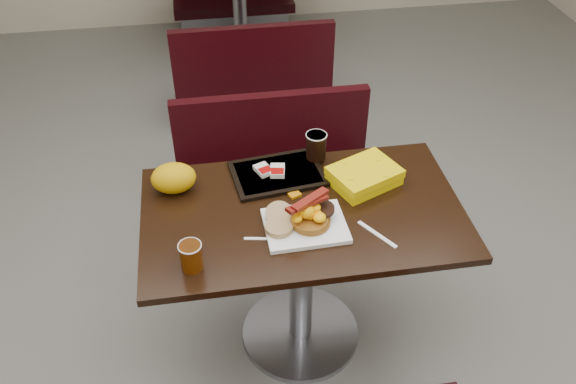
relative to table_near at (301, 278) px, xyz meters
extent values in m
cube|color=slate|center=(0.00, 0.00, -0.38)|extent=(6.00, 7.00, 0.01)
cube|color=white|center=(-0.01, -0.10, 0.38)|extent=(0.30, 0.24, 0.02)
cylinder|color=#8D5D17|center=(0.01, -0.09, 0.41)|extent=(0.17, 0.17, 0.03)
cylinder|color=black|center=(0.06, -0.06, 0.43)|extent=(0.12, 0.12, 0.01)
ellipsoid|color=yellow|center=(-0.01, -0.10, 0.45)|extent=(0.11, 0.10, 0.05)
cylinder|color=tan|center=(-0.11, -0.11, 0.40)|extent=(0.13, 0.13, 0.02)
cylinder|color=tan|center=(-0.10, -0.05, 0.42)|extent=(0.13, 0.13, 0.06)
cylinder|color=#7E3304|center=(-0.42, -0.23, 0.43)|extent=(0.09, 0.09, 0.10)
cube|color=white|center=(0.24, -0.17, 0.38)|extent=(0.11, 0.16, 0.00)
cube|color=#C36E08|center=(-0.02, 0.09, 0.38)|extent=(0.05, 0.05, 0.01)
cube|color=#8C0504|center=(-0.07, 0.01, 0.38)|extent=(0.04, 0.04, 0.01)
cube|color=black|center=(-0.06, 0.22, 0.38)|extent=(0.39, 0.30, 0.02)
cube|color=silver|center=(-0.12, 0.23, 0.40)|extent=(0.08, 0.09, 0.02)
cube|color=silver|center=(-0.06, 0.22, 0.40)|extent=(0.07, 0.09, 0.02)
cylinder|color=black|center=(0.11, 0.30, 0.45)|extent=(0.09, 0.09, 0.11)
cube|color=#E8C403|center=(0.27, 0.12, 0.41)|extent=(0.31, 0.28, 0.07)
ellipsoid|color=#D0A706|center=(-0.47, 0.19, 0.43)|extent=(0.19, 0.15, 0.12)
camera|label=1|loc=(-0.32, -1.66, 1.86)|focal=37.53mm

